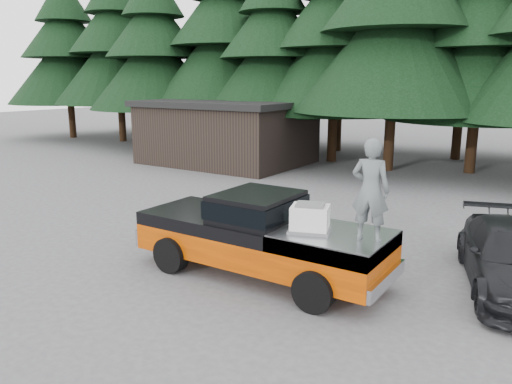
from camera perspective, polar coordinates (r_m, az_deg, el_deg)
The scene contains 7 objects.
ground at distance 12.42m, azimuth -2.97°, elevation -7.95°, with size 120.00×120.00×0.00m, color #464648.
pickup_truck at distance 11.37m, azimuth 0.52°, elevation -6.37°, with size 6.00×2.04×1.33m, color #C74600, non-canonical shape.
truck_cab at distance 11.14m, azimuth 0.10°, elevation -1.61°, with size 1.66×1.90×0.59m, color black.
air_compressor at distance 10.31m, azimuth 6.19°, elevation -3.09°, with size 0.76×0.63×0.52m, color silver.
man_on_bed at distance 9.74m, azimuth 12.95°, elevation 0.21°, with size 0.73×0.48×2.00m, color #555B5C.
utility_building at distance 26.76m, azimuth -3.35°, elevation 6.91°, with size 8.40×6.40×3.30m.
treeline at distance 27.52m, azimuth 20.65°, elevation 18.96°, with size 60.15×16.05×17.50m.
Camera 1 is at (6.92, -9.34, 4.40)m, focal length 35.00 mm.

